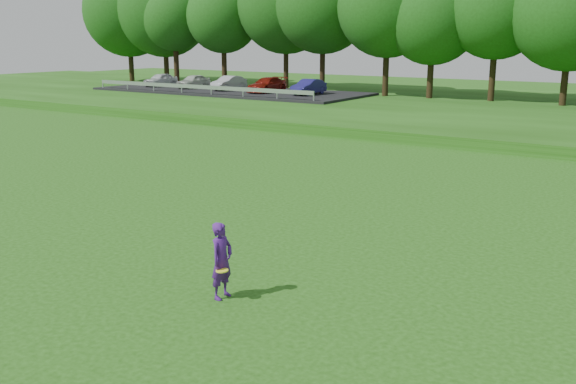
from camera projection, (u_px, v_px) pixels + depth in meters
The scene contains 5 objects.
ground at pixel (162, 260), 15.51m from camera, with size 140.00×140.00×0.00m, color #1C470D.
berm at pixel (519, 112), 43.09m from camera, with size 130.00×30.00×0.60m, color #1C470D.
walking_path at pixel (447, 145), 31.77m from camera, with size 130.00×1.60×0.04m, color gray.
parking_lot at pixel (228, 88), 54.67m from camera, with size 24.00×9.00×1.38m.
woman at pixel (222, 261), 13.08m from camera, with size 0.47×0.60×1.61m.
Camera 1 is at (10.60, -10.61, 5.26)m, focal length 40.00 mm.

